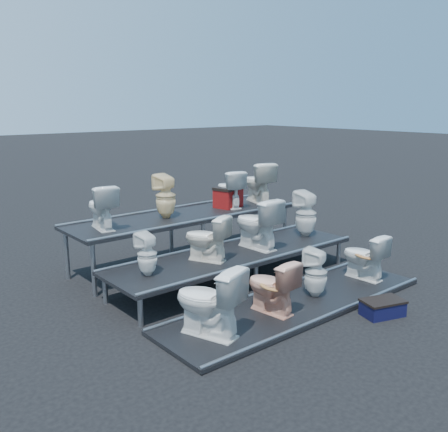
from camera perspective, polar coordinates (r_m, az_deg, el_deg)
ground at (r=7.94m, az=1.24°, el=-7.46°), size 80.00×80.00×0.00m
tier_front at (r=7.07m, az=8.27°, el=-9.97°), size 4.20×1.20×0.06m
tier_mid at (r=7.86m, az=1.25°, el=-5.88°), size 4.20×1.20×0.46m
tier_back at (r=8.78m, az=-4.31°, el=-2.54°), size 4.20×1.20×0.86m
toilet_0 at (r=5.91m, az=-1.80°, el=-9.66°), size 0.73×0.95×0.86m
toilet_1 at (r=6.58m, az=5.45°, el=-7.97°), size 0.47×0.75×0.72m
toilet_2 at (r=7.21m, az=10.45°, el=-6.35°), size 0.41×0.41×0.70m
toilet_3 at (r=8.08m, az=15.72°, el=-4.44°), size 0.43×0.72×0.72m
toilet_4 at (r=6.82m, az=-8.78°, el=-4.32°), size 0.30×0.30×0.60m
toilet_5 at (r=7.35m, az=-2.02°, el=-2.54°), size 0.63×0.77×0.69m
toilet_6 at (r=7.98m, az=3.77°, el=-0.83°), size 0.49×0.82×0.82m
toilet_7 at (r=8.82m, az=9.35°, el=0.27°), size 0.38×0.39×0.80m
toilet_8 at (r=7.83m, az=-13.83°, el=1.04°), size 0.48×0.72×0.69m
toilet_9 at (r=8.38m, az=-6.70°, el=2.28°), size 0.37×0.37×0.74m
toilet_10 at (r=9.21m, az=0.62°, el=3.14°), size 0.52×0.74×0.69m
toilet_11 at (r=9.68m, az=3.94°, el=3.88°), size 0.63×0.86×0.78m
red_crate at (r=9.22m, az=0.47°, el=2.03°), size 0.53×0.46×0.33m
step_stool at (r=7.01m, az=17.66°, el=-10.07°), size 0.60×0.47×0.19m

